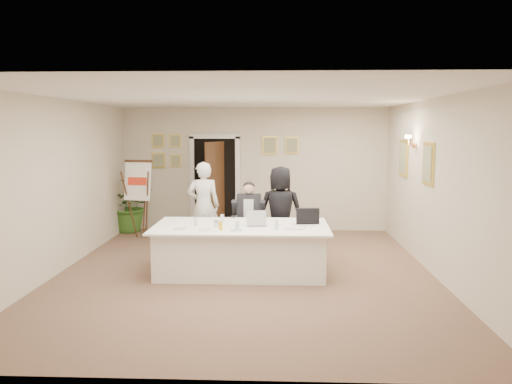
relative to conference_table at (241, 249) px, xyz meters
The scene contains 28 objects.
floor 0.40m from the conference_table, ahead, with size 7.00×7.00×0.00m, color brown.
ceiling 2.41m from the conference_table, ahead, with size 6.00×7.00×0.02m, color white.
wall_back 3.63m from the conference_table, 88.94° to the left, with size 6.00×0.10×2.80m, color beige.
wall_front 3.65m from the conference_table, 88.94° to the right, with size 6.00×0.10×2.80m, color beige.
wall_left 3.10m from the conference_table, behind, with size 0.10×7.00×2.80m, color beige.
wall_right 3.23m from the conference_table, ahead, with size 0.10×7.00×2.80m, color beige.
doorway 3.47m from the conference_table, 103.87° to the left, with size 1.14×0.86×2.20m.
pictures_back_wall 3.83m from the conference_table, 101.99° to the left, with size 3.40×0.06×0.80m, color #E2C54D, non-canonical shape.
pictures_right_wall 3.53m from the conference_table, 21.44° to the left, with size 0.06×2.20×0.80m, color #E2C54D, non-canonical shape.
wall_sconce 3.62m from the conference_table, 21.90° to the left, with size 0.20×0.30×0.24m, color #B7713A, non-canonical shape.
conference_table is the anchor object (origin of this frame).
seated_man 1.15m from the conference_table, 86.66° to the left, with size 0.59×0.63×1.38m, color black, non-canonical shape.
flip_chart 3.39m from the conference_table, 133.16° to the left, with size 0.59×0.40×1.64m.
standing_man 1.85m from the conference_table, 117.69° to the left, with size 0.62×0.41×1.69m, color white.
standing_woman 1.36m from the conference_table, 59.90° to the left, with size 0.81×0.53×1.65m, color black.
potted_palm 4.21m from the conference_table, 130.60° to the left, with size 1.11×0.96×1.23m, color #346521.
laptop 0.58m from the conference_table, ahead, with size 0.31×0.34×0.28m, color #B7BABC, non-canonical shape.
laptop_bag 1.21m from the conference_table, ahead, with size 0.37×0.10×0.26m, color black.
paper_stack 0.98m from the conference_table, 16.58° to the right, with size 0.28×0.20×0.03m, color white.
plate_left 1.06m from the conference_table, 157.94° to the right, with size 0.20×0.20×0.01m, color white.
plate_mid 0.76m from the conference_table, 143.79° to the right, with size 0.22×0.22×0.01m, color white.
plate_near 0.59m from the conference_table, 95.40° to the right, with size 0.20×0.20×0.01m, color white.
glass_a 0.85m from the conference_table, behind, with size 0.07×0.07×0.14m, color silver.
glass_b 0.61m from the conference_table, 93.71° to the right, with size 0.07×0.07×0.14m, color silver.
glass_c 0.78m from the conference_table, 27.15° to the right, with size 0.06×0.06×0.14m, color silver.
glass_d 0.60m from the conference_table, 146.72° to the left, with size 0.06×0.06×0.14m, color silver.
oj_glass 0.66m from the conference_table, 125.94° to the right, with size 0.06×0.06×0.13m, color yellow.
steel_jug 0.61m from the conference_table, 151.26° to the right, with size 0.09×0.09×0.11m, color silver.
Camera 1 is at (0.49, -7.84, 2.30)m, focal length 35.00 mm.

